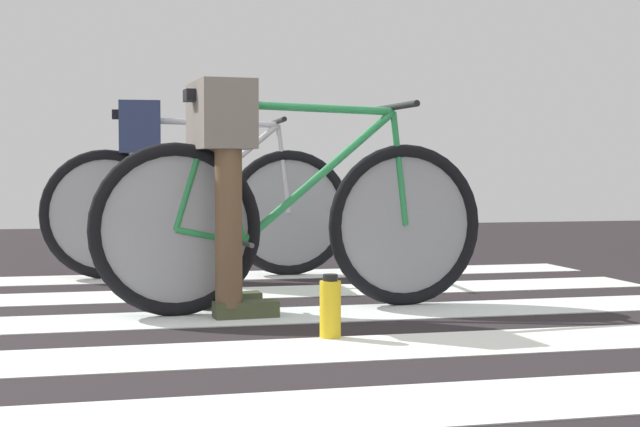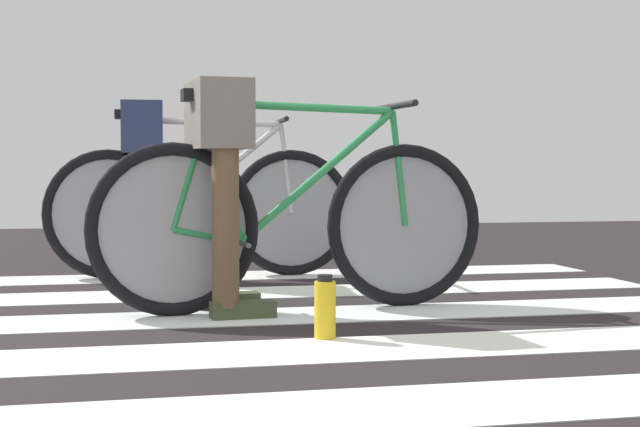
{
  "view_description": "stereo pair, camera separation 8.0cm",
  "coord_description": "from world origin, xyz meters",
  "px_view_note": "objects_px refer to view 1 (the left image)",
  "views": [
    {
      "loc": [
        -0.33,
        -3.19,
        0.62
      ],
      "look_at": [
        0.71,
        1.17,
        0.42
      ],
      "focal_mm": 53.71,
      "sensor_mm": 36.0,
      "label": 1
    },
    {
      "loc": [
        -0.25,
        -3.19,
        0.62
      ],
      "look_at": [
        0.71,
        1.17,
        0.42
      ],
      "focal_mm": 53.71,
      "sensor_mm": 36.0,
      "label": 2
    }
  ],
  "objects_px": {
    "cyclist_2_of_2": "(141,165)",
    "water_bottle": "(330,308)",
    "bicycle_1_of_2": "(294,221)",
    "cyclist_1_of_2": "(222,164)",
    "bicycle_2_of_2": "(198,209)"
  },
  "relations": [
    {
      "from": "cyclist_2_of_2",
      "to": "water_bottle",
      "type": "bearing_deg",
      "value": -71.88
    },
    {
      "from": "bicycle_1_of_2",
      "to": "water_bottle",
      "type": "bearing_deg",
      "value": -95.59
    },
    {
      "from": "bicycle_1_of_2",
      "to": "cyclist_2_of_2",
      "type": "xyz_separation_m",
      "value": [
        -0.57,
        1.4,
        0.25
      ]
    },
    {
      "from": "bicycle_1_of_2",
      "to": "cyclist_2_of_2",
      "type": "bearing_deg",
      "value": 107.66
    },
    {
      "from": "bicycle_1_of_2",
      "to": "cyclist_1_of_2",
      "type": "bearing_deg",
      "value": -180.0
    },
    {
      "from": "bicycle_2_of_2",
      "to": "cyclist_2_of_2",
      "type": "distance_m",
      "value": 0.4
    },
    {
      "from": "cyclist_2_of_2",
      "to": "cyclist_1_of_2",
      "type": "bearing_deg",
      "value": -76.43
    },
    {
      "from": "bicycle_2_of_2",
      "to": "water_bottle",
      "type": "distance_m",
      "value": 2.11
    },
    {
      "from": "water_bottle",
      "to": "cyclist_2_of_2",
      "type": "bearing_deg",
      "value": 104.94
    },
    {
      "from": "cyclist_1_of_2",
      "to": "bicycle_2_of_2",
      "type": "xyz_separation_m",
      "value": [
        0.05,
        1.41,
        -0.24
      ]
    },
    {
      "from": "bicycle_1_of_2",
      "to": "cyclist_1_of_2",
      "type": "xyz_separation_m",
      "value": [
        -0.31,
        -0.02,
        0.24
      ]
    },
    {
      "from": "cyclist_1_of_2",
      "to": "cyclist_2_of_2",
      "type": "distance_m",
      "value": 1.45
    },
    {
      "from": "bicycle_2_of_2",
      "to": "water_bottle",
      "type": "bearing_deg",
      "value": -80.0
    },
    {
      "from": "bicycle_1_of_2",
      "to": "bicycle_2_of_2",
      "type": "distance_m",
      "value": 1.41
    },
    {
      "from": "cyclist_2_of_2",
      "to": "water_bottle",
      "type": "height_order",
      "value": "cyclist_2_of_2"
    }
  ]
}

